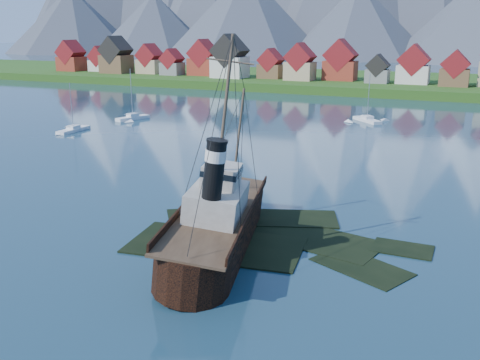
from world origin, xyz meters
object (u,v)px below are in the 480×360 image
at_px(sailboat_a, 73,130).
at_px(sailboat_c, 367,121).
at_px(tugboat_wreck, 220,219).
at_px(sailboat_b, 133,118).

relative_size(sailboat_a, sailboat_c, 0.91).
xyz_separation_m(tugboat_wreck, sailboat_c, (-1.27, 84.26, -2.59)).
relative_size(tugboat_wreck, sailboat_b, 2.20).
relative_size(sailboat_b, sailboat_c, 1.07).
height_order(sailboat_a, sailboat_c, sailboat_c).
distance_m(tugboat_wreck, sailboat_a, 73.35).
bearing_deg(tugboat_wreck, sailboat_b, 116.98).
distance_m(tugboat_wreck, sailboat_c, 84.31).
height_order(tugboat_wreck, sailboat_a, tugboat_wreck).
bearing_deg(sailboat_c, sailboat_a, 171.35).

